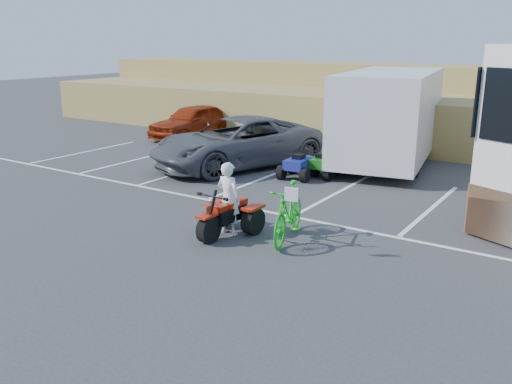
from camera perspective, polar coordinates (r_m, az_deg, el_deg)
The scene contains 11 objects.
ground at distance 11.61m, azimuth -2.06°, elevation -5.74°, with size 100.00×100.00×0.00m, color #343437.
parking_stripes at distance 14.58m, azimuth 10.06°, elevation -1.43°, with size 28.00×5.16×0.01m.
grass_embankment at distance 25.23m, azimuth 18.95°, elevation 8.46°, with size 40.00×8.50×3.10m.
red_trike_atv at distance 12.25m, azimuth -3.28°, elevation -4.57°, with size 1.21×1.61×1.05m, color #AB1D09, non-canonical shape.
rider at distance 12.10m, azimuth -2.90°, elevation -0.68°, with size 0.61×0.40×1.66m, color white.
green_dirt_bike at distance 11.79m, azimuth 3.44°, elevation -2.16°, with size 0.59×2.10×1.26m, color #14BF19.
grey_pickup at distance 18.71m, azimuth -2.03°, elevation 5.25°, with size 2.81×6.09×1.69m, color #45484D.
red_car at distance 24.52m, azimuth -6.66°, elevation 7.41°, with size 1.75×4.36×1.49m, color maroon.
cargo_trailer at distance 19.58m, azimuth 13.90°, elevation 7.91°, with size 3.90×7.25×3.21m.
quad_atv_blue at distance 17.34m, azimuth 4.48°, elevation 1.50°, with size 0.98×1.32×0.86m, color navy, non-canonical shape.
quad_atv_green at distance 17.63m, azimuth 6.89°, elevation 1.68°, with size 0.96×1.28×0.84m, color #155A14, non-canonical shape.
Camera 1 is at (6.29, -8.79, 4.25)m, focal length 38.00 mm.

